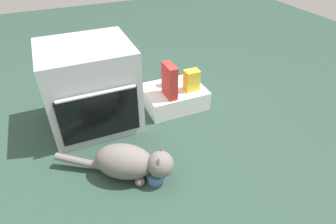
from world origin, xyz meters
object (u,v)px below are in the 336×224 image
object	(u,v)px
oven	(91,87)
cereal_box	(170,81)
food_bowl	(156,176)
snack_bag	(192,80)
sauce_jar	(168,78)
pantry_cabinet	(174,97)
cat	(130,162)

from	to	relation	value
oven	cereal_box	distance (m)	0.62
cereal_box	food_bowl	bearing A→B (deg)	-120.23
snack_bag	cereal_box	world-z (taller)	cereal_box
food_bowl	cereal_box	distance (m)	0.80
snack_bag	oven	bearing A→B (deg)	173.12
sauce_jar	cereal_box	distance (m)	0.19
oven	cereal_box	size ratio (longest dim) A/B	2.35
pantry_cabinet	cereal_box	bearing A→B (deg)	-131.94
oven	pantry_cabinet	world-z (taller)	oven
food_bowl	cat	world-z (taller)	cat
oven	pantry_cabinet	distance (m)	0.73
oven	sauce_jar	size ratio (longest dim) A/B	4.71
snack_bag	cereal_box	size ratio (longest dim) A/B	0.64
pantry_cabinet	cereal_box	xyz separation A→B (m)	(-0.08, -0.09, 0.22)
food_bowl	snack_bag	bearing A→B (deg)	48.67
food_bowl	cat	distance (m)	0.19
pantry_cabinet	sauce_jar	xyz separation A→B (m)	(-0.02, 0.08, 0.15)
oven	cat	world-z (taller)	oven
sauce_jar	cereal_box	world-z (taller)	cereal_box
oven	snack_bag	world-z (taller)	oven
cat	cereal_box	world-z (taller)	cereal_box
snack_bag	pantry_cabinet	bearing A→B (deg)	150.60
snack_bag	cereal_box	xyz separation A→B (m)	(-0.21, -0.02, 0.05)
cat	cereal_box	bearing A→B (deg)	81.13
cat	sauce_jar	distance (m)	0.93
pantry_cabinet	food_bowl	distance (m)	0.88
oven	pantry_cabinet	bearing A→B (deg)	-2.17
food_bowl	oven	bearing A→B (deg)	106.23
oven	food_bowl	xyz separation A→B (m)	(0.22, -0.77, -0.29)
oven	cat	bearing A→B (deg)	-82.42
oven	cat	distance (m)	0.72
food_bowl	cereal_box	size ratio (longest dim) A/B	0.44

